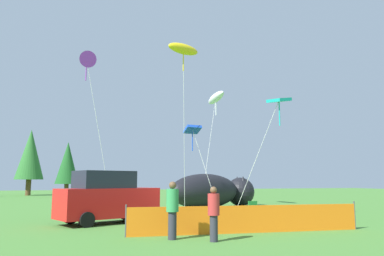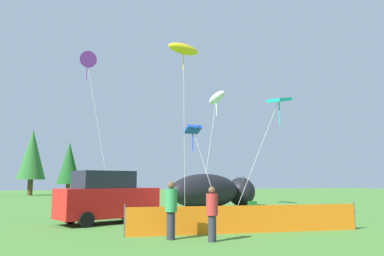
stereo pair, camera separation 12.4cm
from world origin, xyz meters
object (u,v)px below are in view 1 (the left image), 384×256
(kite_yellow_hero, at_px, (183,50))
(kite_purple_delta, at_px, (87,60))
(folding_chair, at_px, (255,210))
(kite_white_ghost, at_px, (216,98))
(spectator_in_green_shirt, at_px, (214,211))
(spectator_in_white_shirt, at_px, (172,208))
(inflatable_cat, at_px, (213,192))
(kite_blue_box, at_px, (193,131))
(parked_car, at_px, (107,198))
(kite_teal_diamond, at_px, (278,102))

(kite_yellow_hero, distance_m, kite_purple_delta, 5.95)
(folding_chair, xyz_separation_m, kite_white_ghost, (1.81, 9.30, 7.24))
(kite_white_ghost, height_order, kite_purple_delta, kite_purple_delta)
(kite_purple_delta, bearing_deg, spectator_in_green_shirt, -72.79)
(spectator_in_green_shirt, distance_m, kite_yellow_hero, 12.39)
(spectator_in_white_shirt, height_order, kite_yellow_hero, kite_yellow_hero)
(inflatable_cat, bearing_deg, spectator_in_green_shirt, -136.21)
(folding_chair, relative_size, kite_blue_box, 0.18)
(kite_blue_box, bearing_deg, kite_white_ghost, 51.18)
(kite_white_ghost, bearing_deg, folding_chair, -101.01)
(parked_car, height_order, kite_teal_diamond, kite_teal_diamond)
(folding_chair, xyz_separation_m, kite_blue_box, (-1.13, 5.65, 4.27))
(spectator_in_white_shirt, relative_size, spectator_in_green_shirt, 1.09)
(inflatable_cat, bearing_deg, kite_teal_diamond, -110.42)
(parked_car, height_order, kite_blue_box, kite_blue_box)
(parked_car, distance_m, kite_teal_diamond, 9.50)
(kite_teal_diamond, distance_m, kite_purple_delta, 11.67)
(spectator_in_white_shirt, relative_size, kite_yellow_hero, 0.19)
(parked_car, height_order, spectator_in_green_shirt, parked_car)
(spectator_in_green_shirt, bearing_deg, parked_car, 114.10)
(spectator_in_white_shirt, bearing_deg, parked_car, 106.84)
(kite_white_ghost, relative_size, kite_purple_delta, 0.85)
(kite_teal_diamond, bearing_deg, spectator_in_white_shirt, -145.53)
(inflatable_cat, xyz_separation_m, kite_yellow_hero, (-3.27, -4.06, 8.25))
(kite_yellow_hero, height_order, kite_teal_diamond, kite_yellow_hero)
(spectator_in_green_shirt, bearing_deg, kite_blue_box, 75.69)
(inflatable_cat, bearing_deg, kite_yellow_hero, -154.43)
(kite_purple_delta, bearing_deg, kite_teal_diamond, -34.52)
(parked_car, distance_m, kite_white_ghost, 13.24)
(kite_yellow_hero, xyz_separation_m, kite_blue_box, (0.98, 1.28, -4.51))
(spectator_in_white_shirt, distance_m, kite_blue_box, 10.86)
(spectator_in_white_shirt, bearing_deg, kite_yellow_hero, 71.52)
(spectator_in_white_shirt, height_order, kite_white_ghost, kite_white_ghost)
(inflatable_cat, distance_m, kite_teal_diamond, 9.00)
(spectator_in_white_shirt, xyz_separation_m, kite_blue_box, (3.71, 9.47, 3.81))
(spectator_in_green_shirt, xyz_separation_m, kite_teal_diamond, (5.59, 5.38, 4.85))
(spectator_in_green_shirt, xyz_separation_m, kite_purple_delta, (-3.63, 11.72, 8.13))
(inflatable_cat, xyz_separation_m, spectator_in_white_shirt, (-6.01, -12.24, -0.06))
(parked_car, xyz_separation_m, spectator_in_white_shirt, (1.57, -5.18, -0.10))
(inflatable_cat, relative_size, kite_white_ghost, 0.90)
(parked_car, relative_size, kite_blue_box, 0.91)
(kite_yellow_hero, bearing_deg, folding_chair, -64.26)
(spectator_in_white_shirt, bearing_deg, inflatable_cat, 63.86)
(inflatable_cat, distance_m, spectator_in_green_shirt, 13.92)
(parked_car, distance_m, kite_blue_box, 7.75)
(spectator_in_green_shirt, bearing_deg, kite_yellow_hero, 79.64)
(folding_chair, distance_m, kite_yellow_hero, 10.02)
(parked_car, xyz_separation_m, kite_teal_diamond, (8.26, -0.58, 4.66))
(kite_yellow_hero, bearing_deg, kite_blue_box, 52.73)
(parked_car, height_order, kite_purple_delta, kite_purple_delta)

